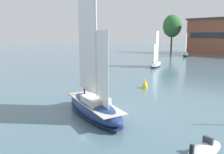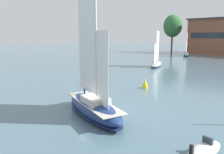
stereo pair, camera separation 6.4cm
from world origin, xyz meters
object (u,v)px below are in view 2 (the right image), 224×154
at_px(sailboat_moored_far_slip, 186,54).
at_px(tree_shore_center, 173,26).
at_px(channel_buoy, 145,84).
at_px(sailboat_main, 93,105).
at_px(sailboat_moored_outer_mooring, 156,64).
at_px(motor_tender, 204,150).

bearing_deg(sailboat_moored_far_slip, tree_shore_center, 132.56).
relative_size(sailboat_moored_far_slip, channel_buoy, 6.50).
relative_size(sailboat_main, channel_buoy, 9.52).
height_order(tree_shore_center, channel_buoy, tree_shore_center).
height_order(sailboat_moored_far_slip, channel_buoy, sailboat_moored_far_slip).
bearing_deg(sailboat_moored_outer_mooring, sailboat_moored_far_slip, 100.75).
relative_size(tree_shore_center, motor_tender, 4.92).
height_order(sailboat_moored_far_slip, motor_tender, sailboat_moored_far_slip).
xyz_separation_m(sailboat_main, channel_buoy, (-2.80, 14.26, -0.56)).
xyz_separation_m(sailboat_moored_far_slip, channel_buoy, (18.19, -58.28, -0.24)).
xyz_separation_m(sailboat_moored_outer_mooring, motor_tender, (26.01, -37.32, -0.43)).
bearing_deg(sailboat_moored_outer_mooring, motor_tender, -55.12).
bearing_deg(sailboat_main, sailboat_moored_far_slip, 106.14).
bearing_deg(tree_shore_center, sailboat_main, -68.06).
bearing_deg(sailboat_moored_outer_mooring, channel_buoy, -63.34).
xyz_separation_m(tree_shore_center, sailboat_moored_far_slip, (14.66, -15.97, -12.31)).
bearing_deg(motor_tender, sailboat_moored_far_slip, 114.23).
bearing_deg(channel_buoy, sailboat_moored_outer_mooring, 116.66).
xyz_separation_m(sailboat_main, sailboat_moored_outer_mooring, (-14.27, 37.11, -0.30)).
relative_size(tree_shore_center, channel_buoy, 11.85).
distance_m(sailboat_main, channel_buoy, 14.54).
distance_m(sailboat_main, sailboat_moored_far_slip, 75.52).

